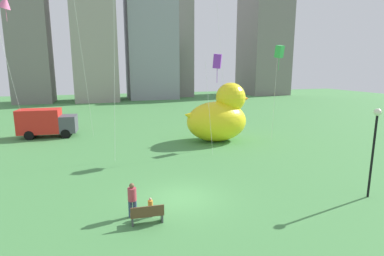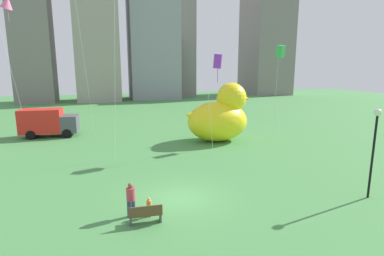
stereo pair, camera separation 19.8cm
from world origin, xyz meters
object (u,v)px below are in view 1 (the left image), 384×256
lamppost (375,137)px  kite_green (279,52)px  kite_purple (217,62)px  person_child (150,206)px  box_truck (46,123)px  person_adult (132,198)px  kite_pink (5,2)px  park_bench (147,214)px  giant_inflatable_duck (219,116)px

lamppost → kite_green: kite_green is taller
kite_green → kite_purple: 7.60m
person_child → kite_purple: size_ratio=0.12×
box_truck → person_adult: bearing=-72.1°
kite_pink → park_bench: bearing=-65.7°
box_truck → kite_pink: size_ratio=0.41×
lamppost → kite_purple: 12.63m
person_child → kite_green: size_ratio=0.11×
park_bench → kite_pink: 26.36m
person_child → kite_green: kite_green is taller
park_bench → kite_green: size_ratio=0.17×
park_bench → giant_inflatable_duck: size_ratio=0.23×
person_child → kite_pink: bearing=115.5°
giant_inflatable_duck → box_truck: bearing=157.4°
giant_inflatable_duck → kite_pink: bearing=158.8°
lamppost → giant_inflatable_duck: bearing=101.0°
person_child → giant_inflatable_duck: 16.12m
kite_green → kite_pink: 25.99m
kite_purple → kite_pink: bearing=147.7°
kite_green → kite_purple: (-7.16, -2.36, -0.96)m
park_bench → kite_green: kite_green is taller
person_adult → person_child: (0.80, -0.27, -0.39)m
person_adult → person_child: person_adult is taller
kite_green → kite_pink: kite_pink is taller
giant_inflatable_duck → person_child: bearing=-123.7°
lamppost → park_bench: bearing=176.9°
lamppost → box_truck: lamppost is taller
giant_inflatable_duck → box_truck: size_ratio=1.19×
lamppost → kite_pink: bearing=134.6°
giant_inflatable_duck → kite_green: size_ratio=0.74×
person_adult → giant_inflatable_duck: bearing=53.4°
park_bench → kite_green: 20.97m
person_child → box_truck: bearing=109.7°
giant_inflatable_duck → lamppost: size_ratio=1.38×
park_bench → lamppost: (11.98, -0.64, 2.91)m
park_bench → person_adult: person_adult is taller
person_adult → box_truck: bearing=107.9°
person_child → lamppost: 12.14m
person_child → box_truck: box_truck is taller
box_truck → person_child: bearing=-70.3°
lamppost → kite_purple: bearing=112.2°
person_child → giant_inflatable_duck: bearing=56.3°
person_adult → kite_purple: kite_purple is taller
park_bench → lamppost: size_ratio=0.31×
park_bench → person_adult: size_ratio=0.91×
giant_inflatable_duck → lamppost: bearing=-79.0°
person_adult → person_child: size_ratio=1.74×
lamppost → kite_pink: size_ratio=0.36×
park_bench → person_adult: 1.14m
giant_inflatable_duck → kite_purple: kite_purple is taller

